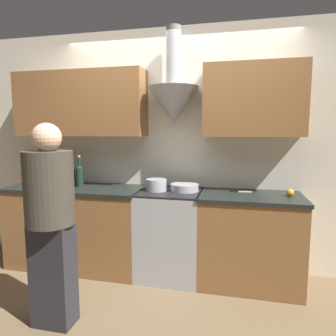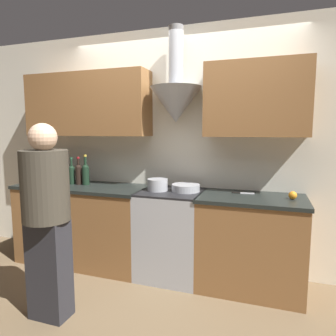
{
  "view_description": "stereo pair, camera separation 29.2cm",
  "coord_description": "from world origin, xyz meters",
  "px_view_note": "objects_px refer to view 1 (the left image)",
  "views": [
    {
      "loc": [
        0.65,
        -2.61,
        1.51
      ],
      "look_at": [
        0.0,
        0.21,
        1.15
      ],
      "focal_mm": 32.0,
      "sensor_mm": 36.0,
      "label": 1
    },
    {
      "loc": [
        0.93,
        -2.53,
        1.51
      ],
      "look_at": [
        0.0,
        0.21,
        1.15
      ],
      "focal_mm": 32.0,
      "sensor_mm": 36.0,
      "label": 2
    }
  ],
  "objects_px": {
    "wine_bottle_5": "(64,175)",
    "wine_bottle_2": "(42,173)",
    "wine_bottle_3": "(49,173)",
    "wine_bottle_4": "(57,174)",
    "person_foreground_left": "(51,218)",
    "stock_pot": "(156,185)",
    "orange_fruit": "(290,193)",
    "stove_range": "(170,233)",
    "wine_bottle_0": "(26,171)",
    "wine_bottle_6": "(72,175)",
    "wine_bottle_1": "(34,172)",
    "mixing_bowl": "(185,187)",
    "wine_bottle_7": "(79,174)"
  },
  "relations": [
    {
      "from": "wine_bottle_5",
      "to": "wine_bottle_3",
      "type": "bearing_deg",
      "value": -176.95
    },
    {
      "from": "wine_bottle_6",
      "to": "wine_bottle_7",
      "type": "distance_m",
      "value": 0.09
    },
    {
      "from": "wine_bottle_3",
      "to": "wine_bottle_6",
      "type": "xyz_separation_m",
      "value": [
        0.28,
        0.02,
        -0.01
      ]
    },
    {
      "from": "wine_bottle_5",
      "to": "orange_fruit",
      "type": "height_order",
      "value": "wine_bottle_5"
    },
    {
      "from": "wine_bottle_2",
      "to": "wine_bottle_4",
      "type": "distance_m",
      "value": 0.19
    },
    {
      "from": "wine_bottle_6",
      "to": "mixing_bowl",
      "type": "height_order",
      "value": "wine_bottle_6"
    },
    {
      "from": "stove_range",
      "to": "wine_bottle_7",
      "type": "relative_size",
      "value": 2.6
    },
    {
      "from": "stove_range",
      "to": "wine_bottle_5",
      "type": "relative_size",
      "value": 2.9
    },
    {
      "from": "wine_bottle_0",
      "to": "wine_bottle_4",
      "type": "xyz_separation_m",
      "value": [
        0.41,
        -0.0,
        -0.01
      ]
    },
    {
      "from": "wine_bottle_5",
      "to": "wine_bottle_2",
      "type": "bearing_deg",
      "value": 179.73
    },
    {
      "from": "wine_bottle_3",
      "to": "wine_bottle_1",
      "type": "bearing_deg",
      "value": 174.44
    },
    {
      "from": "wine_bottle_2",
      "to": "orange_fruit",
      "type": "bearing_deg",
      "value": -0.47
    },
    {
      "from": "stock_pot",
      "to": "orange_fruit",
      "type": "distance_m",
      "value": 1.29
    },
    {
      "from": "orange_fruit",
      "to": "person_foreground_left",
      "type": "bearing_deg",
      "value": -151.8
    },
    {
      "from": "wine_bottle_6",
      "to": "person_foreground_left",
      "type": "height_order",
      "value": "person_foreground_left"
    },
    {
      "from": "wine_bottle_5",
      "to": "orange_fruit",
      "type": "xyz_separation_m",
      "value": [
        2.36,
        -0.02,
        -0.09
      ]
    },
    {
      "from": "wine_bottle_2",
      "to": "wine_bottle_5",
      "type": "xyz_separation_m",
      "value": [
        0.29,
        -0.0,
        -0.02
      ]
    },
    {
      "from": "wine_bottle_4",
      "to": "orange_fruit",
      "type": "distance_m",
      "value": 2.46
    },
    {
      "from": "wine_bottle_0",
      "to": "wine_bottle_5",
      "type": "distance_m",
      "value": 0.51
    },
    {
      "from": "stove_range",
      "to": "wine_bottle_2",
      "type": "xyz_separation_m",
      "value": [
        -1.5,
        0.03,
        0.58
      ]
    },
    {
      "from": "wine_bottle_1",
      "to": "wine_bottle_2",
      "type": "xyz_separation_m",
      "value": [
        0.11,
        -0.01,
        -0.01
      ]
    },
    {
      "from": "wine_bottle_2",
      "to": "wine_bottle_4",
      "type": "xyz_separation_m",
      "value": [
        0.19,
        0.01,
        -0.01
      ]
    },
    {
      "from": "stove_range",
      "to": "wine_bottle_4",
      "type": "distance_m",
      "value": 1.43
    },
    {
      "from": "wine_bottle_3",
      "to": "orange_fruit",
      "type": "relative_size",
      "value": 4.77
    },
    {
      "from": "stock_pot",
      "to": "wine_bottle_2",
      "type": "bearing_deg",
      "value": 178.18
    },
    {
      "from": "person_foreground_left",
      "to": "orange_fruit",
      "type": "bearing_deg",
      "value": 28.2
    },
    {
      "from": "wine_bottle_6",
      "to": "wine_bottle_4",
      "type": "bearing_deg",
      "value": 177.49
    },
    {
      "from": "wine_bottle_5",
      "to": "wine_bottle_0",
      "type": "bearing_deg",
      "value": 178.4
    },
    {
      "from": "wine_bottle_0",
      "to": "stock_pot",
      "type": "distance_m",
      "value": 1.58
    },
    {
      "from": "wine_bottle_0",
      "to": "wine_bottle_3",
      "type": "distance_m",
      "value": 0.32
    },
    {
      "from": "wine_bottle_7",
      "to": "wine_bottle_3",
      "type": "bearing_deg",
      "value": -176.82
    },
    {
      "from": "stock_pot",
      "to": "person_foreground_left",
      "type": "height_order",
      "value": "person_foreground_left"
    },
    {
      "from": "wine_bottle_1",
      "to": "wine_bottle_4",
      "type": "height_order",
      "value": "wine_bottle_1"
    },
    {
      "from": "wine_bottle_2",
      "to": "stock_pot",
      "type": "height_order",
      "value": "wine_bottle_2"
    },
    {
      "from": "wine_bottle_2",
      "to": "wine_bottle_5",
      "type": "distance_m",
      "value": 0.29
    },
    {
      "from": "wine_bottle_0",
      "to": "orange_fruit",
      "type": "xyz_separation_m",
      "value": [
        2.87,
        -0.03,
        -0.11
      ]
    },
    {
      "from": "wine_bottle_3",
      "to": "person_foreground_left",
      "type": "distance_m",
      "value": 1.23
    },
    {
      "from": "wine_bottle_1",
      "to": "wine_bottle_7",
      "type": "xyz_separation_m",
      "value": [
        0.58,
        -0.0,
        -0.01
      ]
    },
    {
      "from": "wine_bottle_3",
      "to": "wine_bottle_6",
      "type": "distance_m",
      "value": 0.28
    },
    {
      "from": "wine_bottle_7",
      "to": "stock_pot",
      "type": "xyz_separation_m",
      "value": [
        0.89,
        -0.05,
        -0.07
      ]
    },
    {
      "from": "wine_bottle_4",
      "to": "person_foreground_left",
      "type": "height_order",
      "value": "person_foreground_left"
    },
    {
      "from": "wine_bottle_0",
      "to": "person_foreground_left",
      "type": "distance_m",
      "value": 1.46
    },
    {
      "from": "wine_bottle_4",
      "to": "mixing_bowl",
      "type": "bearing_deg",
      "value": 0.12
    },
    {
      "from": "mixing_bowl",
      "to": "orange_fruit",
      "type": "relative_size",
      "value": 3.91
    },
    {
      "from": "stove_range",
      "to": "wine_bottle_7",
      "type": "height_order",
      "value": "wine_bottle_7"
    },
    {
      "from": "wine_bottle_2",
      "to": "wine_bottle_3",
      "type": "distance_m",
      "value": 0.1
    },
    {
      "from": "wine_bottle_1",
      "to": "orange_fruit",
      "type": "relative_size",
      "value": 4.89
    },
    {
      "from": "wine_bottle_6",
      "to": "orange_fruit",
      "type": "distance_m",
      "value": 2.27
    },
    {
      "from": "stove_range",
      "to": "wine_bottle_1",
      "type": "height_order",
      "value": "wine_bottle_1"
    },
    {
      "from": "wine_bottle_7",
      "to": "person_foreground_left",
      "type": "distance_m",
      "value": 1.09
    }
  ]
}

